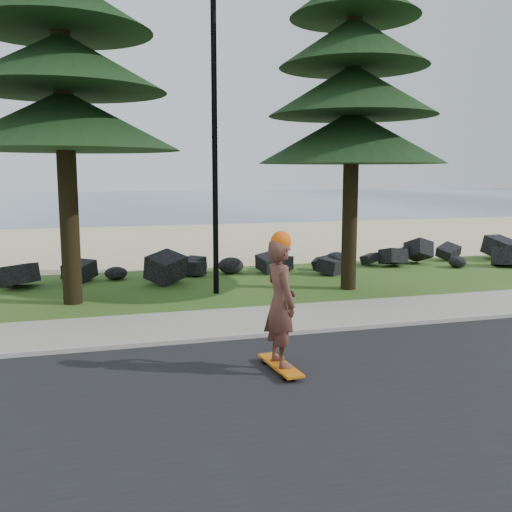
# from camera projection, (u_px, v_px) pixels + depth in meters

# --- Properties ---
(ground) EXTENTS (160.00, 160.00, 0.00)m
(ground) POSITION_uv_depth(u_px,v_px,m) (248.00, 325.00, 11.59)
(ground) COLOR #2F581B
(ground) RESTS_ON ground
(road) EXTENTS (160.00, 7.00, 0.02)m
(road) POSITION_uv_depth(u_px,v_px,m) (337.00, 415.00, 7.30)
(road) COLOR black
(road) RESTS_ON ground
(kerb) EXTENTS (160.00, 0.20, 0.10)m
(kerb) POSITION_uv_depth(u_px,v_px,m) (260.00, 335.00, 10.72)
(kerb) COLOR #A5A095
(kerb) RESTS_ON ground
(sidewalk) EXTENTS (160.00, 2.00, 0.08)m
(sidewalk) POSITION_uv_depth(u_px,v_px,m) (245.00, 321.00, 11.77)
(sidewalk) COLOR gray
(sidewalk) RESTS_ON ground
(beach_sand) EXTENTS (160.00, 15.00, 0.01)m
(beach_sand) POSITION_uv_depth(u_px,v_px,m) (165.00, 241.00, 25.40)
(beach_sand) COLOR #C6B584
(beach_sand) RESTS_ON ground
(ocean) EXTENTS (160.00, 58.00, 0.01)m
(ocean) POSITION_uv_depth(u_px,v_px,m) (125.00, 201.00, 60.18)
(ocean) COLOR #3B5770
(ocean) RESTS_ON ground
(seawall_boulders) EXTENTS (60.00, 2.40, 1.10)m
(seawall_boulders) POSITION_uv_depth(u_px,v_px,m) (200.00, 277.00, 16.92)
(seawall_boulders) COLOR black
(seawall_boulders) RESTS_ON ground
(lamp_post) EXTENTS (0.25, 0.14, 8.14)m
(lamp_post) POSITION_uv_depth(u_px,v_px,m) (215.00, 129.00, 14.03)
(lamp_post) COLOR black
(lamp_post) RESTS_ON ground
(skateboarder) EXTENTS (0.54, 1.20, 2.19)m
(skateboarder) POSITION_uv_depth(u_px,v_px,m) (281.00, 303.00, 8.72)
(skateboarder) COLOR #D1660C
(skateboarder) RESTS_ON ground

